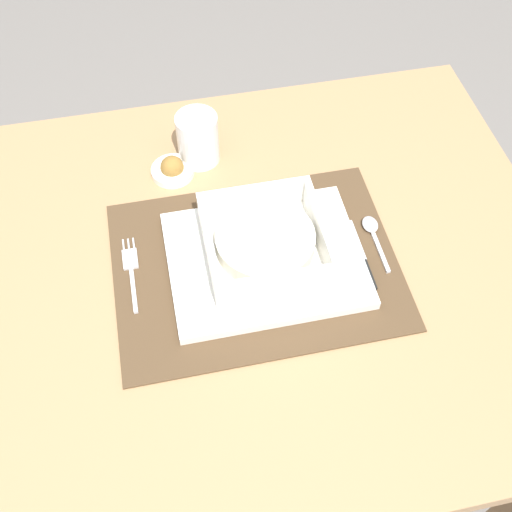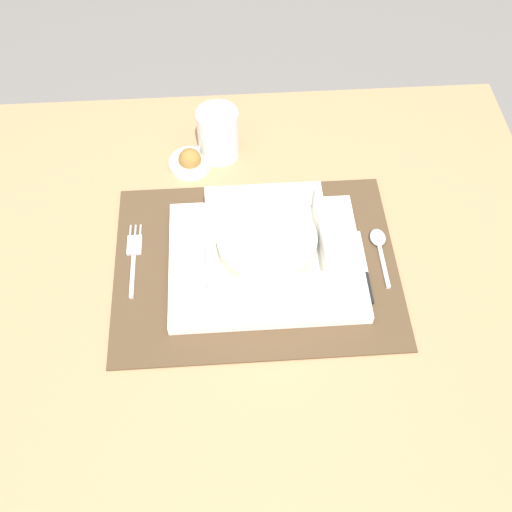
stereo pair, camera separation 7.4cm
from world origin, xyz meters
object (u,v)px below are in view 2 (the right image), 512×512
dining_table (238,301)px  porridge_bowl (267,244)px  butter_knife (363,271)px  bread_knife (348,257)px  fork (134,254)px  spoon (379,243)px  condiment_saucer (190,162)px  drinking_glass (218,136)px

dining_table → porridge_bowl: size_ratio=5.74×
dining_table → butter_knife: (0.19, -0.02, 0.11)m
butter_knife → bread_knife: bearing=128.7°
fork → spoon: 0.37m
porridge_bowl → condiment_saucer: (-0.11, 0.20, -0.03)m
drinking_glass → porridge_bowl: bearing=-74.6°
dining_table → condiment_saucer: 0.25m
dining_table → fork: bearing=169.4°
butter_knife → bread_knife: size_ratio=0.99×
porridge_bowl → butter_knife: porridge_bowl is taller
dining_table → bread_knife: size_ratio=7.54×
porridge_bowl → bread_knife: (0.12, -0.01, -0.03)m
bread_knife → dining_table: bearing=178.2°
dining_table → fork: 0.19m
dining_table → butter_knife: size_ratio=7.65×
dining_table → butter_knife: butter_knife is taller
butter_knife → bread_knife: 0.03m
porridge_bowl → spoon: (0.17, 0.02, -0.03)m
dining_table → spoon: bearing=6.2°
fork → butter_knife: (0.34, -0.05, 0.00)m
butter_knife → bread_knife: (-0.02, 0.03, 0.00)m
bread_knife → drinking_glass: (-0.19, 0.24, 0.03)m
dining_table → drinking_glass: bearing=94.4°
fork → spoon: (0.37, -0.01, 0.00)m
fork → butter_knife: bearing=-6.7°
bread_knife → drinking_glass: drinking_glass is taller
spoon → bread_knife: (-0.05, -0.02, -0.00)m
porridge_bowl → condiment_saucer: 0.23m
bread_knife → butter_knife: bearing=-56.6°
spoon → drinking_glass: (-0.24, 0.22, 0.03)m
porridge_bowl → bread_knife: 0.13m
dining_table → spoon: (0.22, 0.02, 0.11)m
spoon → bread_knife: size_ratio=0.80×
dining_table → butter_knife: 0.22m
dining_table → condiment_saucer: bearing=107.8°
drinking_glass → condiment_saucer: (-0.05, -0.03, -0.03)m
condiment_saucer → dining_table: bearing=-72.2°
dining_table → porridge_bowl: porridge_bowl is taller
drinking_glass → butter_knife: bearing=-52.3°
butter_knife → drinking_glass: (-0.20, 0.26, 0.03)m
fork → butter_knife: 0.34m
spoon → dining_table: bearing=-176.7°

